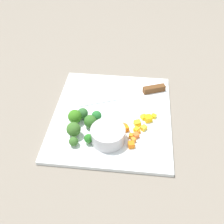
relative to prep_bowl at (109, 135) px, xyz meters
name	(u,v)px	position (x,y,z in m)	size (l,w,h in m)	color
ground_plane	(112,117)	(-0.11, 0.00, -0.03)	(4.00, 4.00, 0.00)	gray
cutting_board	(112,116)	(-0.11, 0.00, -0.03)	(0.43, 0.38, 0.01)	white
prep_bowl	(109,135)	(0.00, 0.00, 0.00)	(0.10, 0.10, 0.04)	#BFBBC0
chef_knife	(140,92)	(-0.23, 0.08, -0.01)	(0.14, 0.30, 0.02)	silver
carrot_dice_0	(136,135)	(-0.02, 0.08, -0.01)	(0.02, 0.02, 0.01)	orange
carrot_dice_1	(139,132)	(-0.04, 0.09, -0.02)	(0.01, 0.01, 0.01)	orange
carrot_dice_2	(124,126)	(-0.06, 0.04, -0.02)	(0.01, 0.01, 0.01)	orange
carrot_dice_3	(131,136)	(-0.02, 0.06, -0.02)	(0.01, 0.01, 0.01)	orange
carrot_dice_4	(126,129)	(-0.04, 0.05, -0.01)	(0.02, 0.02, 0.02)	orange
carrot_dice_5	(131,145)	(0.02, 0.07, -0.01)	(0.02, 0.02, 0.02)	orange
carrot_dice_6	(133,140)	(0.00, 0.07, -0.02)	(0.01, 0.01, 0.01)	orange
pepper_dice_0	(148,118)	(-0.09, 0.11, -0.01)	(0.02, 0.02, 0.02)	yellow
pepper_dice_1	(143,117)	(-0.10, 0.10, -0.02)	(0.02, 0.02, 0.01)	yellow
pepper_dice_2	(154,117)	(-0.11, 0.13, -0.02)	(0.01, 0.01, 0.01)	yellow
pepper_dice_3	(137,123)	(-0.07, 0.08, -0.01)	(0.02, 0.02, 0.02)	yellow
pepper_dice_4	(136,130)	(-0.04, 0.08, -0.02)	(0.02, 0.01, 0.01)	yellow
pepper_dice_5	(144,128)	(-0.05, 0.10, -0.02)	(0.02, 0.01, 0.01)	yellow
broccoli_floret_0	(74,142)	(0.03, -0.10, -0.01)	(0.03, 0.03, 0.03)	#8FB961
broccoli_floret_1	(75,117)	(-0.06, -0.11, 0.00)	(0.04, 0.04, 0.05)	#82BE63
broccoli_floret_2	(88,139)	(0.02, -0.06, 0.00)	(0.03, 0.03, 0.03)	#80BA6A
broccoli_floret_3	(90,121)	(-0.05, -0.06, 0.00)	(0.04, 0.04, 0.04)	#81B254
broccoli_floret_4	(74,129)	(-0.01, -0.11, 0.00)	(0.04, 0.04, 0.05)	#84BA63
broccoli_floret_5	(97,116)	(-0.07, -0.05, 0.00)	(0.03, 0.03, 0.04)	#85BD62
broccoli_floret_6	(83,113)	(-0.09, -0.09, 0.00)	(0.03, 0.03, 0.04)	#85B15E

